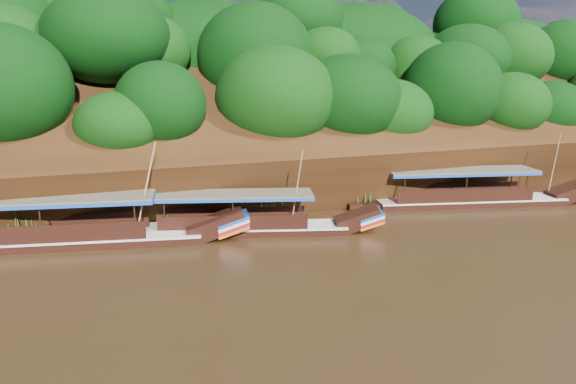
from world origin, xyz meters
name	(u,v)px	position (x,y,z in m)	size (l,w,h in m)	color
ground	(338,269)	(0.00, 0.00, 0.00)	(160.00, 160.00, 0.00)	black
riverbank	(213,157)	(-0.01, 22.73, 1.89)	(120.00, 30.06, 19.40)	black
boat_0	(481,197)	(14.42, 7.53, 0.55)	(15.00, 5.65, 5.30)	black
boat_1	(258,224)	(-1.51, 6.80, 0.51)	(13.07, 5.73, 5.19)	black
boat_2	(82,234)	(-10.66, 8.06, 0.58)	(16.39, 5.44, 5.74)	black
reeds	(224,208)	(-2.73, 9.56, 0.90)	(49.83, 2.62, 2.14)	#276C1B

